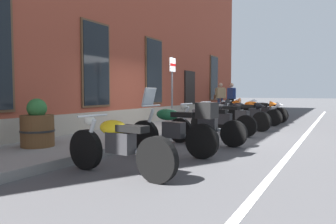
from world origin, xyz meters
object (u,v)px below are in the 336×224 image
Objects in this scene: motorcycle_yellow_naked at (118,145)px; motorcycle_orange_sport at (251,110)px; motorcycle_black_sport at (239,113)px; pedestrian_blue_top at (231,97)px; barrel_planter at (37,127)px; motorcycle_white_sport at (263,110)px; motorcycle_green_touring at (176,127)px; parking_sign at (172,82)px; motorcycle_grey_naked at (205,125)px; pedestrian_tan_coat at (220,96)px; motorcycle_black_naked at (222,119)px.

motorcycle_orange_sport is (8.63, 0.08, 0.10)m from motorcycle_yellow_naked.
motorcycle_black_sport is 1.32× the size of pedestrian_blue_top.
pedestrian_blue_top is at bearing 9.24° from motorcycle_yellow_naked.
motorcycle_black_sport is 2.13× the size of barrel_planter.
motorcycle_orange_sport is 1.54m from motorcycle_white_sport.
parking_sign is (3.49, 1.91, 1.06)m from motorcycle_green_touring.
motorcycle_yellow_naked is 3.35m from motorcycle_grey_naked.
motorcycle_yellow_naked is 1.28× the size of pedestrian_tan_coat.
pedestrian_tan_coat is at bearing 24.63° from motorcycle_black_sport.
motorcycle_green_touring is 1.25× the size of pedestrian_tan_coat.
pedestrian_tan_coat reaches higher than motorcycle_white_sport.
motorcycle_yellow_naked is 6.87m from motorcycle_black_sport.
motorcycle_black_naked is at bearing 1.32° from motorcycle_yellow_naked.
motorcycle_orange_sport is at bearing 175.93° from motorcycle_white_sport.
parking_sign reaches higher than motorcycle_orange_sport.
barrel_planter is (-4.71, 0.68, -1.06)m from parking_sign.
motorcycle_black_sport is at bearing 2.74° from motorcycle_grey_naked.
pedestrian_tan_coat is (5.97, 2.74, 0.51)m from motorcycle_black_sport.
parking_sign is 2.27× the size of barrel_planter.
pedestrian_tan_coat is (4.22, 2.74, 0.50)m from motorcycle_orange_sport.
motorcycle_black_sport is at bearing -48.34° from parking_sign.
motorcycle_black_naked is 8.12m from pedestrian_tan_coat.
barrel_planter is at bearing 158.78° from motorcycle_black_sport.
motorcycle_black_sport is 1.75m from motorcycle_orange_sport.
parking_sign is at bearing 19.06° from motorcycle_yellow_naked.
motorcycle_black_sport is at bearing 0.63° from motorcycle_yellow_naked.
pedestrian_blue_top is 0.98× the size of pedestrian_tan_coat.
motorcycle_yellow_naked is at bearing -167.64° from pedestrian_tan_coat.
motorcycle_grey_naked reaches higher than motorcycle_yellow_naked.
pedestrian_blue_top reaches higher than motorcycle_orange_sport.
pedestrian_blue_top is at bearing -2.64° from barrel_planter.
pedestrian_blue_top is at bearing 11.25° from motorcycle_green_touring.
motorcycle_green_touring is 0.99× the size of motorcycle_black_naked.
barrel_planter is (-8.03, 2.43, -0.01)m from motorcycle_orange_sport.
parking_sign is (-1.56, 1.76, 1.05)m from motorcycle_black_sport.
motorcycle_yellow_naked is 8.63m from motorcycle_orange_sport.
motorcycle_black_naked is 1.30× the size of pedestrian_blue_top.
barrel_planter is at bearing 171.81° from parking_sign.
motorcycle_black_naked is at bearing 6.51° from motorcycle_grey_naked.
barrel_planter is at bearing 76.55° from motorcycle_yellow_naked.
motorcycle_orange_sport is 1.34× the size of pedestrian_blue_top.
motorcycle_black_sport is 1.29× the size of pedestrian_tan_coat.
motorcycle_black_naked is 2.10× the size of barrel_planter.
motorcycle_black_naked is at bearing 178.49° from motorcycle_black_sport.
motorcycle_green_touring is 4.12m from parking_sign.
pedestrian_blue_top is (6.95, 1.86, 0.56)m from motorcycle_black_naked.
pedestrian_tan_coat is (9.49, 2.91, 0.59)m from motorcycle_grey_naked.
motorcycle_white_sport is 2.87m from pedestrian_blue_top.
motorcycle_white_sport is (1.54, -0.11, -0.03)m from motorcycle_orange_sport.
pedestrian_blue_top is at bearing 14.98° from motorcycle_black_naked.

